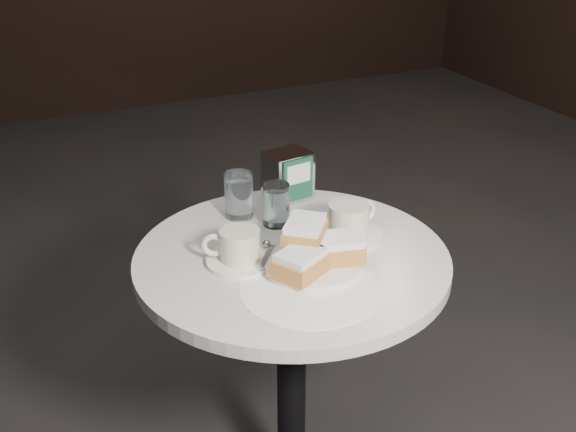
# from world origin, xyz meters

# --- Properties ---
(cafe_table) EXTENTS (0.70, 0.70, 0.74)m
(cafe_table) POSITION_xyz_m (0.00, 0.00, 0.55)
(cafe_table) COLOR black
(cafe_table) RESTS_ON ground
(sugar_spill) EXTENTS (0.38, 0.38, 0.00)m
(sugar_spill) POSITION_xyz_m (-0.03, -0.15, 0.75)
(sugar_spill) COLOR white
(sugar_spill) RESTS_ON cafe_table
(beignet_plate) EXTENTS (0.24, 0.24, 0.10)m
(beignet_plate) POSITION_xyz_m (0.02, -0.08, 0.78)
(beignet_plate) COLOR silver
(beignet_plate) RESTS_ON cafe_table
(coffee_cup_left) EXTENTS (0.20, 0.20, 0.08)m
(coffee_cup_left) POSITION_xyz_m (-0.12, 0.01, 0.78)
(coffee_cup_left) COLOR white
(coffee_cup_left) RESTS_ON cafe_table
(coffee_cup_right) EXTENTS (0.20, 0.20, 0.08)m
(coffee_cup_right) POSITION_xyz_m (0.15, 0.02, 0.78)
(coffee_cup_right) COLOR white
(coffee_cup_right) RESTS_ON cafe_table
(water_glass_left) EXTENTS (0.08, 0.08, 0.11)m
(water_glass_left) POSITION_xyz_m (-0.04, 0.23, 0.80)
(water_glass_left) COLOR white
(water_glass_left) RESTS_ON cafe_table
(water_glass_right) EXTENTS (0.08, 0.08, 0.10)m
(water_glass_right) POSITION_xyz_m (0.03, 0.15, 0.79)
(water_glass_right) COLOR white
(water_glass_right) RESTS_ON cafe_table
(napkin_dispenser) EXTENTS (0.12, 0.11, 0.13)m
(napkin_dispenser) POSITION_xyz_m (0.11, 0.27, 0.81)
(napkin_dispenser) COLOR silver
(napkin_dispenser) RESTS_ON cafe_table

